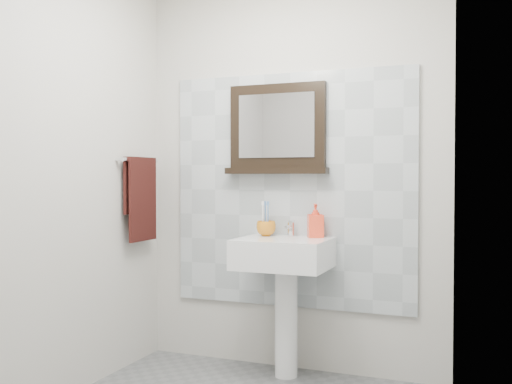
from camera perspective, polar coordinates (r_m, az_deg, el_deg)
back_wall at (r=3.86m, az=3.37°, el=1.67°), size 2.00×0.01×2.50m
front_wall at (r=1.91m, az=-18.29°, el=1.87°), size 2.00×0.01×2.50m
left_wall at (r=3.39m, az=-19.15°, el=1.63°), size 0.01×2.20×2.50m
right_wall at (r=2.57m, az=16.80°, el=1.74°), size 0.01×2.20×2.50m
splashback at (r=3.85m, az=3.31°, el=0.18°), size 1.60×0.02×1.50m
pedestal_sink at (r=3.68m, az=2.66°, el=-7.29°), size 0.55×0.44×0.96m
toothbrush_cup at (r=3.80m, az=0.96°, el=-3.49°), size 0.16×0.16×0.10m
toothbrushes at (r=3.80m, az=0.94°, el=-2.35°), size 0.05×0.04×0.21m
soap_dispenser at (r=3.73m, az=5.68°, el=-2.72°), size 0.13×0.13×0.21m
framed_mirror at (r=3.86m, az=2.05°, el=5.80°), size 0.68×0.11×0.58m
towel_bar at (r=4.00m, az=-11.02°, el=2.98°), size 0.07×0.40×0.03m
hand_towel at (r=4.00m, az=-10.92°, el=-0.02°), size 0.06×0.30×0.55m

